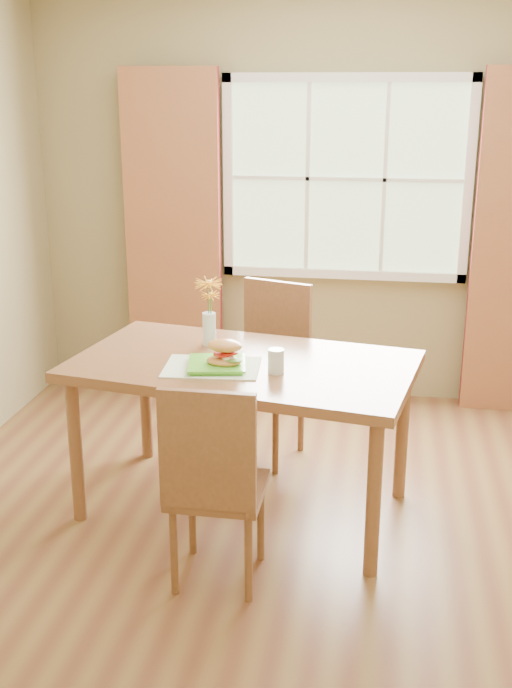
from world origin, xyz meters
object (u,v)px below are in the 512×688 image
object	(u,v)px
chair_near	(214,478)
chair_far	(269,362)
croissant_sandwich	(224,353)
water_glass	(276,362)
dining_table	(243,377)
flower_vase	(209,306)

from	to	relation	value
chair_near	chair_far	size ratio (longest dim) A/B	0.94
croissant_sandwich	water_glass	world-z (taller)	croissant_sandwich
croissant_sandwich	water_glass	bearing A→B (deg)	3.20
chair_near	chair_far	bearing A→B (deg)	89.12
dining_table	croissant_sandwich	world-z (taller)	croissant_sandwich
chair_far	flower_vase	size ratio (longest dim) A/B	2.85
dining_table	chair_far	size ratio (longest dim) A/B	1.75
flower_vase	chair_far	bearing A→B (deg)	63.40
croissant_sandwich	flower_vase	bearing A→B (deg)	117.42
chair_near	flower_vase	bearing A→B (deg)	103.34
dining_table	chair_far	xyz separation A→B (m)	(0.03, 0.70, -0.16)
dining_table	chair_far	distance (m)	0.72
water_glass	flower_vase	world-z (taller)	flower_vase
chair_near	water_glass	distance (m)	0.68
dining_table	chair_far	bearing A→B (deg)	97.59
croissant_sandwich	water_glass	distance (m)	0.25
flower_vase	water_glass	bearing A→B (deg)	-42.08
dining_table	flower_vase	distance (m)	0.43
dining_table	flower_vase	xyz separation A→B (m)	(-0.21, 0.22, 0.29)
chair_near	croissant_sandwich	bearing A→B (deg)	96.73
chair_near	croissant_sandwich	distance (m)	0.68
chair_far	chair_near	bearing A→B (deg)	-72.76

